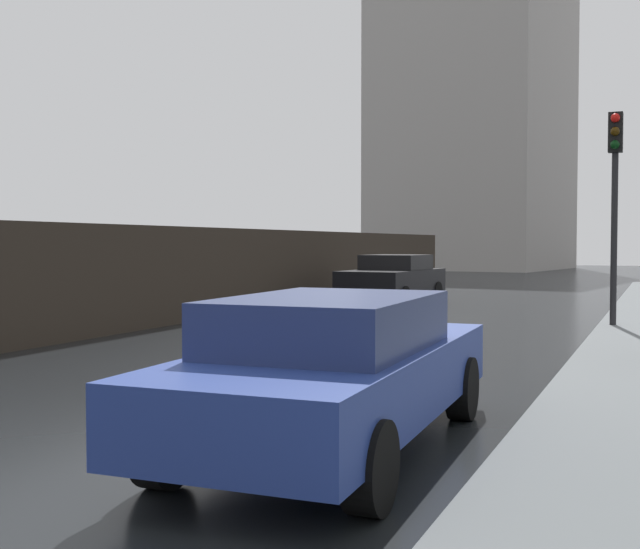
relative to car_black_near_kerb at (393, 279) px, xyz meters
The scene contains 4 objects.
car_black_near_kerb is the anchor object (origin of this frame).
car_blue_mid_road 15.60m from the car_black_near_kerb, 73.53° to the right, with size 1.85×4.46×1.28m.
traffic_light 8.02m from the car_black_near_kerb, 38.86° to the right, with size 0.26×0.39×4.04m.
distant_tower 33.52m from the car_black_near_kerb, 98.78° to the left, with size 12.46×12.50×19.89m.
Camera 1 is at (5.16, -4.45, 1.70)m, focal length 44.76 mm.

